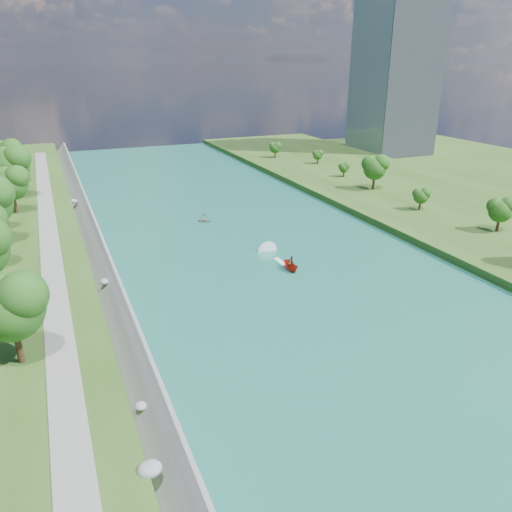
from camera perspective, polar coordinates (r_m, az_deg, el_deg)
name	(u,v)px	position (r m, az deg, el deg)	size (l,w,h in m)	color
ground	(316,304)	(68.83, 6.82, -5.52)	(260.00, 260.00, 0.00)	#2D5119
river_water	(258,255)	(85.14, 0.25, 0.14)	(55.00, 240.00, 0.10)	#185E4D
berm_east	(479,218)	(112.86, 24.11, 4.03)	(44.00, 240.00, 1.50)	#2D5119
riprap_bank	(102,271)	(77.71, -17.23, -1.65)	(4.93, 236.00, 4.31)	slate
riverside_path	(52,264)	(77.96, -22.30, -0.87)	(3.00, 200.00, 0.10)	gray
office_tower	(396,63)	(186.49, 15.70, 20.49)	(22.00, 22.00, 60.00)	gray
trees_east	(439,196)	(106.57, 20.16, 6.43)	(14.81, 137.73, 10.09)	#2B5015
motorboat	(285,262)	(80.53, 3.36, -0.69)	(3.60, 18.65, 2.03)	#B01F0E
raft	(205,220)	(102.96, -5.88, 4.12)	(3.28, 3.25, 1.71)	gray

